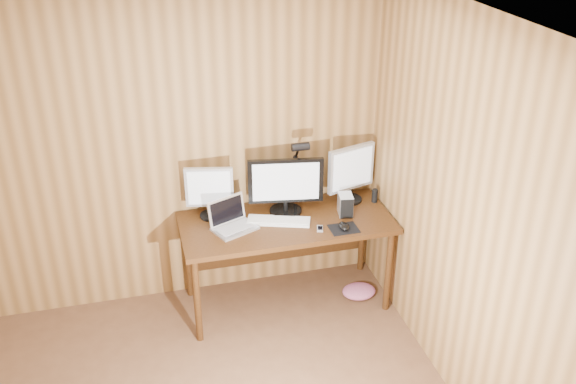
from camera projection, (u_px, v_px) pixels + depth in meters
name	position (u px, v px, depth m)	size (l,w,h in m)	color
room_shell	(181.00, 320.00, 3.01)	(4.00, 4.00, 4.00)	brown
desk	(284.00, 230.00, 4.97)	(1.60, 0.70, 0.75)	#3D210C
monitor_center	(286.00, 185.00, 4.87)	(0.57, 0.25, 0.45)	black
monitor_left	(209.00, 191.00, 4.81)	(0.36, 0.17, 0.41)	black
monitor_right	(351.00, 172.00, 5.03)	(0.41, 0.20, 0.47)	black
laptop	(231.00, 221.00, 4.74)	(0.38, 0.34, 0.22)	silver
keyboard	(279.00, 221.00, 4.83)	(0.49, 0.29, 0.02)	white
mousepad	(344.00, 229.00, 4.74)	(0.21, 0.17, 0.00)	black
mouse	(344.00, 226.00, 4.73)	(0.07, 0.12, 0.04)	black
hard_drive	(345.00, 205.00, 4.90)	(0.12, 0.16, 0.16)	silver
phone	(320.00, 229.00, 4.74)	(0.07, 0.10, 0.01)	silver
speaker	(375.00, 196.00, 5.10)	(0.05, 0.05, 0.11)	black
desk_lamp	(298.00, 162.00, 4.92)	(0.13, 0.19, 0.59)	black
fabric_pile	(359.00, 291.00, 5.24)	(0.28, 0.23, 0.09)	#BE5B82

